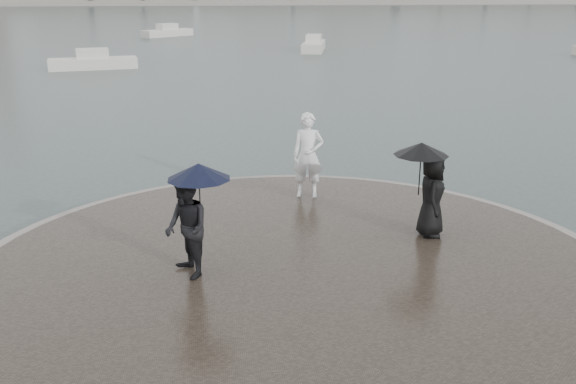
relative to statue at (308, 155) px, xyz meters
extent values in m
cylinder|color=gray|center=(-0.81, -4.25, -1.23)|extent=(12.50, 12.50, 0.32)
cylinder|color=#2D261E|center=(-0.81, -4.25, -1.21)|extent=(11.90, 11.90, 0.36)
imported|color=white|center=(0.00, 0.00, 0.00)|extent=(0.84, 0.64, 2.06)
imported|color=black|center=(-2.74, -4.20, -0.12)|extent=(0.98, 1.08, 1.81)
cylinder|color=black|center=(-2.49, -4.10, 0.32)|extent=(0.02, 0.02, 0.90)
cone|color=black|center=(-2.49, -4.10, 0.87)|extent=(1.12, 1.12, 0.28)
imported|color=black|center=(2.15, -2.81, -0.17)|extent=(0.76, 0.96, 1.71)
cylinder|color=black|center=(1.90, -2.71, 0.27)|extent=(0.02, 0.02, 0.90)
cone|color=black|center=(1.90, -2.71, 0.79)|extent=(1.11, 1.11, 0.26)
cube|color=gray|center=(-0.81, 155.25, -0.79)|extent=(260.00, 20.00, 1.20)
cube|color=beige|center=(5.88, 38.05, -1.14)|extent=(2.75, 5.72, 0.90)
cube|color=beige|center=(5.88, 38.05, -0.54)|extent=(1.60, 2.21, 0.90)
cube|color=beige|center=(-6.97, 54.24, -1.14)|extent=(5.24, 4.77, 0.90)
cube|color=beige|center=(-6.97, 54.24, -0.54)|extent=(2.30, 2.21, 0.90)
cube|color=beige|center=(-10.00, 28.28, -1.14)|extent=(5.71, 2.68, 0.90)
cube|color=beige|center=(-10.00, 28.28, -0.54)|extent=(2.20, 1.58, 0.90)
camera|label=1|loc=(-2.13, -14.77, 3.96)|focal=40.00mm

